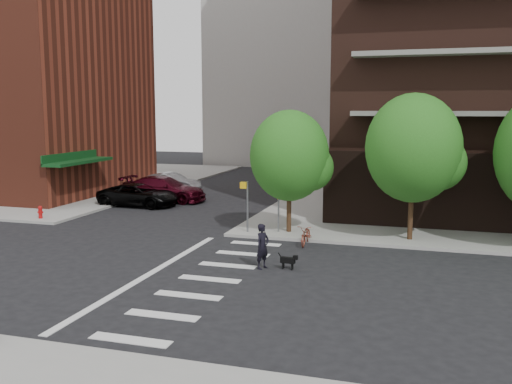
# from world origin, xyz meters

# --- Properties ---
(ground) EXTENTS (120.00, 120.00, 0.00)m
(ground) POSITION_xyz_m (0.00, 0.00, 0.00)
(ground) COLOR black
(ground) RESTS_ON ground
(sidewalk_nw) EXTENTS (31.00, 33.00, 0.15)m
(sidewalk_nw) POSITION_xyz_m (-24.50, 23.50, 0.07)
(sidewalk_nw) COLOR gray
(sidewalk_nw) RESTS_ON ground
(crosswalk) EXTENTS (3.85, 13.00, 0.01)m
(crosswalk) POSITION_xyz_m (2.21, -0.00, 0.01)
(crosswalk) COLOR silver
(crosswalk) RESTS_ON ground
(tree_a) EXTENTS (4.00, 4.00, 5.90)m
(tree_a) POSITION_xyz_m (4.00, 8.50, 4.04)
(tree_a) COLOR #301E11
(tree_a) RESTS_ON sidewalk_ne
(tree_b) EXTENTS (4.50, 4.50, 6.65)m
(tree_b) POSITION_xyz_m (10.00, 8.50, 4.54)
(tree_b) COLOR #301E11
(tree_b) RESTS_ON sidewalk_ne
(pedestrian_signal) EXTENTS (2.18, 0.67, 2.60)m
(pedestrian_signal) POSITION_xyz_m (2.32, 7.92, 1.85)
(pedestrian_signal) COLOR slate
(pedestrian_signal) RESTS_ON sidewalk_ne
(fire_hydrant) EXTENTS (0.24, 0.24, 0.73)m
(fire_hydrant) POSITION_xyz_m (-10.50, 7.80, 0.55)
(fire_hydrant) COLOR #A50C0C
(fire_hydrant) RESTS_ON sidewalk_nw
(parked_car_black) EXTENTS (2.57, 5.40, 1.49)m
(parked_car_black) POSITION_xyz_m (-7.56, 14.01, 0.74)
(parked_car_black) COLOR black
(parked_car_black) RESTS_ON ground
(parked_car_maroon) EXTENTS (2.44, 5.97, 1.73)m
(parked_car_maroon) POSITION_xyz_m (-6.83, 16.30, 0.87)
(parked_car_maroon) COLOR #3C0714
(parked_car_maroon) RESTS_ON ground
(parked_car_silver) EXTENTS (2.02, 4.78, 1.53)m
(parked_car_silver) POSITION_xyz_m (-8.20, 20.28, 0.77)
(parked_car_silver) COLOR #98999E
(parked_car_silver) RESTS_ON ground
(scooter) EXTENTS (0.68, 1.86, 0.97)m
(scooter) POSITION_xyz_m (5.32, 6.50, 0.49)
(scooter) COLOR brown
(scooter) RESTS_ON ground
(dog_walker) EXTENTS (0.79, 0.67, 1.83)m
(dog_walker) POSITION_xyz_m (4.49, 2.01, 0.91)
(dog_walker) COLOR black
(dog_walker) RESTS_ON ground
(dog) EXTENTS (0.72, 0.25, 0.60)m
(dog) POSITION_xyz_m (5.53, 2.18, 0.38)
(dog) COLOR black
(dog) RESTS_ON ground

